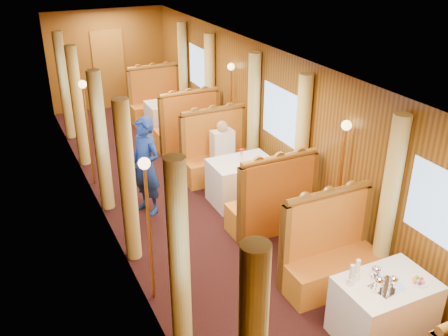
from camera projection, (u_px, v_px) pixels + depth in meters
floor at (201, 210)px, 8.35m from camera, size 3.00×12.00×0.01m
ceiling at (198, 62)px, 7.27m from camera, size 3.00×12.00×0.01m
wall_far at (108, 60)px, 12.69m from camera, size 3.00×0.01×2.50m
wall_left at (105, 158)px, 7.23m from camera, size 0.01×12.00×2.50m
wall_right at (282, 126)px, 8.39m from camera, size 0.01×12.00×2.50m
doorway_far at (109, 70)px, 12.78m from camera, size 0.80×0.04×2.00m
table_near at (383, 309)px, 5.62m from camera, size 1.05×0.72×0.75m
banquette_near_aft at (330, 257)px, 6.43m from camera, size 1.30×0.55×1.34m
table_mid at (242, 181)px, 8.47m from camera, size 1.05×0.72×0.75m
banquette_mid_fwd at (272, 206)px, 7.63m from camera, size 1.30×0.55×1.34m
banquette_mid_aft at (217, 157)px, 9.28m from camera, size 1.30×0.55×1.34m
table_far at (171, 118)px, 11.33m from camera, size 1.05×0.72×0.75m
banquette_far_fwd at (187, 131)px, 10.48m from camera, size 1.30×0.55×1.34m
banquette_far_aft at (157, 103)px, 12.13m from camera, size 1.30×0.55×1.34m
tea_tray at (387, 287)px, 5.37m from camera, size 0.38×0.31×0.01m
teapot_left at (379, 286)px, 5.29m from camera, size 0.20×0.16×0.14m
teapot_right at (393, 284)px, 5.33m from camera, size 0.19×0.16×0.13m
teapot_back at (376, 275)px, 5.47m from camera, size 0.19×0.16×0.14m
fruit_plate at (418, 281)px, 5.44m from camera, size 0.20×0.20×0.05m
cup_inboard at (351, 277)px, 5.37m from camera, size 0.08×0.08×0.26m
cup_outboard at (357, 272)px, 5.45m from camera, size 0.08×0.08×0.26m
rose_vase_mid at (241, 153)px, 8.19m from camera, size 0.06×0.06×0.36m
rose_vase_far at (169, 95)px, 11.07m from camera, size 0.06×0.06×0.36m
window_left_near at (199, 288)px, 4.29m from camera, size 0.01×1.20×0.90m
curtain_left_near_b at (179, 262)px, 5.09m from camera, size 0.22×0.22×2.35m
curtain_right_near_b at (389, 204)px, 6.16m from camera, size 0.22×0.22×2.35m
window_left_mid at (104, 145)px, 7.15m from camera, size 0.01×1.20×0.90m
curtain_left_mid_a at (128, 183)px, 6.67m from camera, size 0.22×0.22×2.35m
curtain_left_mid_b at (101, 143)px, 7.94m from camera, size 0.22×0.22×2.35m
window_right_mid at (282, 115)px, 8.30m from camera, size 0.01×1.20×0.90m
curtain_right_mid_a at (301, 148)px, 7.74m from camera, size 0.22×0.22×2.35m
curtain_right_mid_b at (253, 117)px, 9.01m from camera, size 0.22×0.22×2.35m
window_left_far at (64, 84)px, 10.00m from camera, size 0.01×1.20×0.90m
curtain_left_far_a at (78, 107)px, 9.52m from camera, size 0.22×0.22×2.35m
curtain_left_far_b at (64, 86)px, 10.79m from camera, size 0.22×0.22×2.35m
window_right_far at (200, 68)px, 11.15m from camera, size 0.01×1.20×0.90m
curtain_right_far_a at (210, 89)px, 10.59m from camera, size 0.22×0.22×2.35m
curtain_right_far_b at (183, 72)px, 11.86m from camera, size 0.22×0.22×2.35m
sconce_left_fore at (147, 202)px, 5.78m from camera, size 0.14×0.14×1.95m
sconce_right_fore at (343, 159)px, 6.87m from camera, size 0.14×0.14×1.95m
sconce_left_aft at (86, 112)px, 8.63m from camera, size 0.14×0.14×1.95m
sconce_right_aft at (231, 92)px, 9.72m from camera, size 0.14×0.14×1.95m
steward at (146, 166)px, 7.98m from camera, size 0.61×0.71×1.64m
passenger at (223, 146)px, 8.91m from camera, size 0.40×0.44×0.76m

